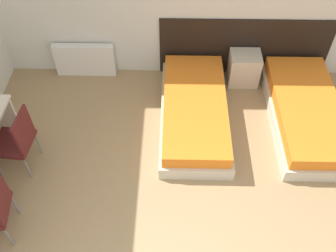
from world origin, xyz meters
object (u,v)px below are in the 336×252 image
object	(u,v)px
bed_near_window	(195,111)
bed_near_door	(305,112)
nightstand	(244,68)
chair_near_laptop	(17,139)

from	to	relation	value
bed_near_window	bed_near_door	size ratio (longest dim) A/B	1.00
nightstand	chair_near_laptop	size ratio (longest dim) A/B	0.57
bed_near_window	chair_near_laptop	distance (m)	2.33
nightstand	chair_near_laptop	distance (m)	3.37
bed_near_door	chair_near_laptop	world-z (taller)	chair_near_laptop
bed_near_window	nightstand	distance (m)	1.14
nightstand	chair_near_laptop	world-z (taller)	chair_near_laptop
bed_near_window	chair_near_laptop	xyz separation A→B (m)	(-2.16, -0.81, 0.31)
bed_near_door	bed_near_window	bearing A→B (deg)	180.00
nightstand	chair_near_laptop	bearing A→B (deg)	-150.64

